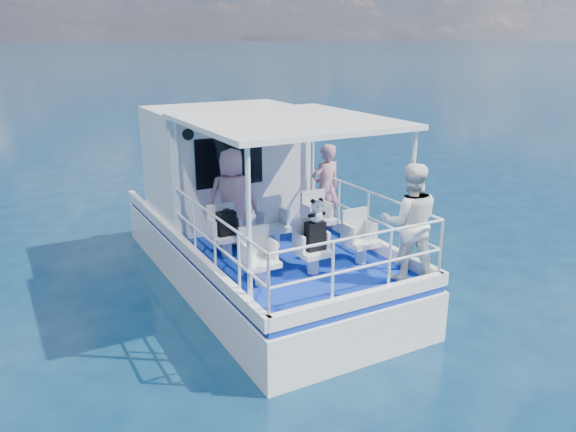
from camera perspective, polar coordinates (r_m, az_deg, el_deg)
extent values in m
plane|color=#08243F|center=(10.01, -0.79, -8.32)|extent=(2000.00, 2000.00, 0.00)
cube|color=white|center=(10.82, -3.28, -6.28)|extent=(3.00, 7.00, 1.60)
cube|color=#0B279D|center=(10.51, -3.36, -2.03)|extent=(2.90, 6.90, 0.10)
cube|color=white|center=(11.34, -6.30, 5.40)|extent=(2.85, 2.00, 2.20)
cube|color=white|center=(8.92, -0.27, 9.64)|extent=(3.00, 3.20, 0.08)
cylinder|color=white|center=(7.28, -3.99, -1.47)|extent=(0.07, 0.07, 2.20)
cylinder|color=white|center=(8.70, 12.37, 1.34)|extent=(0.07, 0.07, 2.20)
cylinder|color=white|center=(9.89, -11.08, 3.37)|extent=(0.07, 0.07, 2.20)
cylinder|color=white|center=(10.98, 2.48, 5.08)|extent=(0.07, 0.07, 2.20)
cube|color=silver|center=(9.40, -6.25, -2.97)|extent=(0.48, 0.46, 0.38)
cube|color=silver|center=(9.75, -1.37, -2.09)|extent=(0.48, 0.46, 0.38)
cube|color=silver|center=(10.17, 3.14, -1.27)|extent=(0.48, 0.46, 0.38)
cube|color=silver|center=(8.30, -2.77, -5.75)|extent=(0.48, 0.46, 0.38)
cube|color=silver|center=(8.69, 2.58, -4.62)|extent=(0.48, 0.46, 0.38)
cube|color=silver|center=(9.16, 7.42, -3.57)|extent=(0.48, 0.46, 0.38)
imported|color=pink|center=(9.69, -5.66, 1.83)|extent=(0.77, 0.67, 1.71)
imported|color=#D38894|center=(10.44, 3.86, 2.85)|extent=(0.63, 0.44, 1.65)
imported|color=white|center=(8.43, 12.26, -0.66)|extent=(1.09, 1.02, 1.78)
cube|color=black|center=(9.24, -6.29, -0.76)|extent=(0.31, 0.17, 0.40)
cube|color=black|center=(8.55, 2.78, -2.06)|extent=(0.30, 0.17, 0.45)
cube|color=black|center=(9.17, -6.28, 0.58)|extent=(0.09, 0.05, 0.05)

